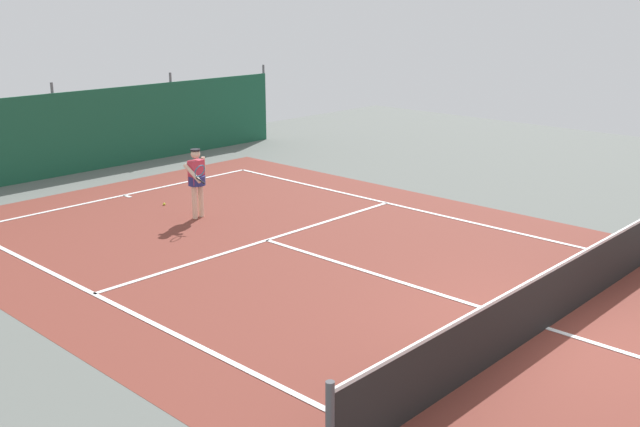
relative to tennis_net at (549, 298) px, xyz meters
The scene contains 7 objects.
ground_plane 0.51m from the tennis_net, ahead, with size 36.00×36.00×0.00m, color slate.
court_surface 0.51m from the tennis_net, ahead, with size 11.02×26.60×0.01m.
tennis_net is the anchor object (origin of this frame).
back_fence 15.69m from the tennis_net, 90.00° to the left, with size 16.30×0.98×2.70m.
tennis_player 8.85m from the tennis_net, 89.56° to the left, with size 0.67×0.78×1.64m.
tennis_ball_midcourt 10.35m from the tennis_net, 89.14° to the left, with size 0.07×0.07×0.07m, color #CCDB33.
parked_car 17.83m from the tennis_net, 83.15° to the left, with size 2.30×4.34×1.68m.
Camera 1 is at (-10.11, -4.64, 4.93)m, focal length 41.39 mm.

